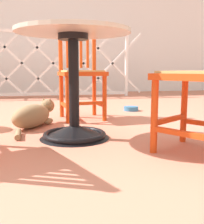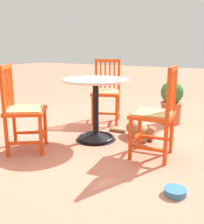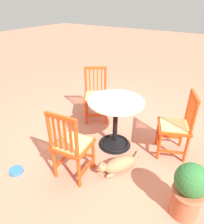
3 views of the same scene
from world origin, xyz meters
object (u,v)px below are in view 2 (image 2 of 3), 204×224
Objects in this scene: orange_chair_near_fence at (106,93)px; orange_chair_facing_out at (155,115)px; cafe_table at (96,117)px; tabby_cat at (140,131)px; terracotta_planter at (172,101)px; pet_water_bowl at (175,192)px; orange_chair_by_planter at (23,111)px.

orange_chair_facing_out is at bearing 49.80° from orange_chair_near_fence.
tabby_cat is at bearing 123.56° from cafe_table.
cafe_table is 0.80m from orange_chair_facing_out.
terracotta_planter reaches higher than pet_water_bowl.
orange_chair_facing_out is 1.47× the size of terracotta_planter.
orange_chair_by_planter is 2.10m from terracotta_planter.
tabby_cat is (-0.29, 0.44, -0.19)m from cafe_table.
orange_chair_facing_out is 1.39m from orange_chair_near_fence.
orange_chair_facing_out is 1.29m from terracotta_planter.
orange_chair_facing_out is at bearing 80.09° from cafe_table.
orange_chair_near_fence is (-0.90, -1.06, 0.00)m from orange_chair_facing_out.
orange_chair_by_planter is at bearing -36.02° from cafe_table.
orange_chair_by_planter is (0.67, -0.49, 0.15)m from cafe_table.
orange_chair_near_fence is 1.47× the size of terracotta_planter.
cafe_table is at bearing 20.63° from orange_chair_near_fence.
cafe_table is at bearing -99.91° from orange_chair_facing_out.
orange_chair_facing_out is at bearing 8.93° from terracotta_planter.
orange_chair_by_planter is 1.38m from tabby_cat.
terracotta_planter is 3.65× the size of pet_water_bowl.
orange_chair_facing_out and orange_chair_by_planter have the same top height.
tabby_cat is 1.27m from pet_water_bowl.
tabby_cat is at bearing 57.41° from orange_chair_near_fence.
terracotta_planter is at bearing 149.62° from orange_chair_by_planter.
orange_chair_near_fence is at bearing -66.26° from terracotta_planter.
orange_chair_near_fence is at bearing -130.20° from orange_chair_facing_out.
terracotta_planter is (-0.38, 0.86, -0.11)m from orange_chair_near_fence.
orange_chair_near_fence reaches higher than terracotta_planter.
orange_chair_facing_out reaches higher than cafe_table.
tabby_cat is at bearing -145.47° from pet_water_bowl.
orange_chair_by_planter is at bearing -92.88° from pet_water_bowl.
terracotta_planter is (-1.81, 1.06, -0.11)m from orange_chair_by_planter.
tabby_cat is (-0.96, 0.93, -0.34)m from orange_chair_by_planter.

